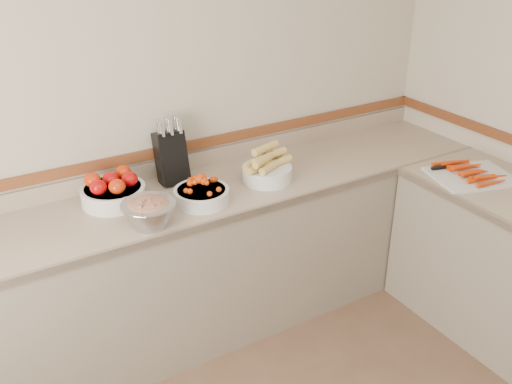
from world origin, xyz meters
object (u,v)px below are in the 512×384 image
corn_bowl (267,169)px  knife_block (171,156)px  rhubarb_bowl (149,212)px  cutting_board (471,174)px  tomato_bowl (113,191)px  cherry_tomato_bowl (201,193)px

corn_bowl → knife_block: bearing=149.7°
knife_block → rhubarb_bowl: bearing=-125.8°
cutting_board → corn_bowl: bearing=151.3°
rhubarb_bowl → cutting_board: bearing=-13.1°
corn_bowl → cutting_board: bearing=-28.7°
tomato_bowl → cherry_tomato_bowl: bearing=-30.8°
rhubarb_bowl → cutting_board: rhubarb_bowl is taller
knife_block → tomato_bowl: 0.39m
tomato_bowl → cutting_board: size_ratio=0.63×
knife_block → tomato_bowl: size_ratio=1.13×
tomato_bowl → cherry_tomato_bowl: size_ratio=1.15×
rhubarb_bowl → cutting_board: (1.81, -0.42, -0.06)m
cherry_tomato_bowl → cutting_board: bearing=-19.3°
rhubarb_bowl → cherry_tomato_bowl: bearing=16.6°
cherry_tomato_bowl → cutting_board: 1.57m
cherry_tomato_bowl → corn_bowl: (0.44, 0.05, 0.02)m
rhubarb_bowl → cutting_board: size_ratio=0.51×
cherry_tomato_bowl → cutting_board: size_ratio=0.55×
knife_block → corn_bowl: knife_block is taller
knife_block → tomato_bowl: (-0.37, -0.09, -0.09)m
cherry_tomato_bowl → corn_bowl: corn_bowl is taller
tomato_bowl → cherry_tomato_bowl: 0.47m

